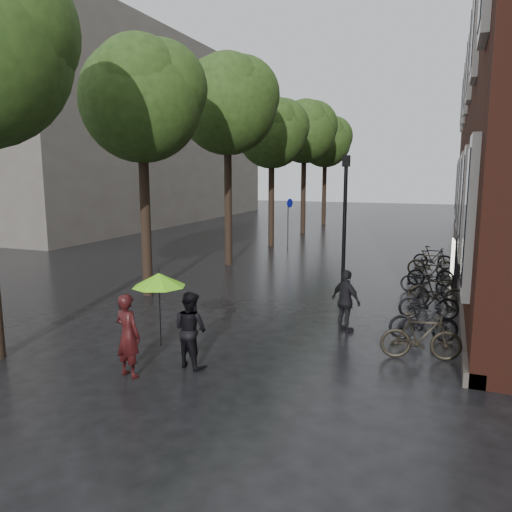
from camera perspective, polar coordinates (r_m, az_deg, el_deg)
The scene contains 11 objects.
ground at distance 9.17m, azimuth -14.80°, elevation -16.57°, with size 120.00×120.00×0.00m, color black.
bg_building at distance 43.97m, azimuth -17.20°, elevation 13.11°, with size 16.00×30.00×14.00m, color #47423D.
street_trees at distance 24.34m, azimuth -0.56°, elevation 15.12°, with size 4.33×34.03×8.91m.
person_burgundy at distance 10.20m, azimuth -14.43°, elevation -8.75°, with size 0.61×0.40×1.67m, color black.
person_black at distance 10.46m, azimuth -7.49°, elevation -8.31°, with size 0.77×0.60×1.59m, color black.
lime_umbrella at distance 10.02m, azimuth -11.04°, elevation -2.69°, with size 1.07×1.07×1.58m.
pedestrian_walking at distance 12.77m, azimuth 10.24°, elevation -5.09°, with size 0.93×0.39×1.59m, color black.
parked_bicycles at distance 16.48m, azimuth 19.21°, elevation -3.24°, with size 2.11×11.55×1.02m.
ad_lightbox at distance 19.28m, azimuth 21.91°, elevation -0.45°, with size 0.26×1.14×1.72m.
lamp_post at distance 17.01m, azimuth 10.12°, elevation 5.26°, with size 0.23×0.23×4.53m.
cycle_sign at distance 26.76m, azimuth 3.76°, elevation 4.69°, with size 0.14×0.47×2.59m.
Camera 1 is at (4.96, -6.60, 4.00)m, focal length 35.00 mm.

